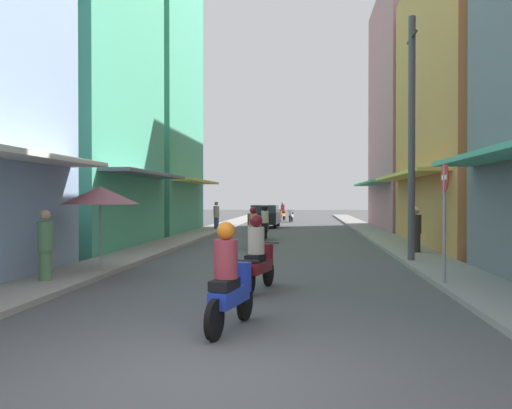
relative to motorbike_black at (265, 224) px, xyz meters
name	(u,v)px	position (x,y,z in m)	size (l,w,h in m)	color
ground_plane	(287,235)	(0.90, 3.35, -0.70)	(114.83, 114.83, 0.00)	#4C4C4F
sidewalk_left	(201,233)	(-3.67, 3.35, -0.64)	(1.60, 60.19, 0.12)	#9E9991
sidewalk_right	(377,234)	(5.46, 3.35, -0.64)	(1.60, 60.19, 0.12)	gray
building_left_mid	(58,11)	(-7.47, -4.96, 8.27)	(7.05, 8.08, 17.97)	#4CB28C
building_left_far	(135,69)	(-7.47, 4.06, 8.25)	(7.05, 8.07, 17.93)	#4CB28C
building_right_mid	(498,102)	(9.26, -2.98, 4.91)	(7.05, 10.82, 11.24)	#D88C4C
building_right_far	(429,110)	(9.26, 8.80, 6.53)	(7.05, 10.94, 14.49)	#B7727F
motorbike_black	(265,224)	(0.00, 0.00, 0.00)	(0.55, 1.81, 1.58)	black
motorbike_green	(254,230)	(-0.11, -4.19, 0.00)	(0.55, 1.81, 1.58)	black
motorbike_maroon	(259,257)	(0.93, -13.42, 0.00)	(0.65, 1.78, 1.58)	black
motorbike_orange	(282,212)	(-0.16, 20.28, 0.00)	(0.65, 1.78, 1.58)	black
motorbike_blue	(230,282)	(0.81, -16.72, 0.00)	(0.63, 1.78, 1.58)	black
motorbike_silver	(291,216)	(0.65, 17.86, -0.20)	(0.55, 1.81, 0.96)	black
parked_car	(265,216)	(-0.79, 10.21, 0.04)	(1.89, 4.15, 1.45)	black
pedestrian_foreground	(45,248)	(-3.77, -13.24, 0.12)	(0.34, 0.34, 1.65)	#598C59
pedestrian_midway	(216,216)	(-3.31, 6.05, 0.15)	(0.34, 0.34, 1.70)	#334C8C
pedestrian_far	(416,227)	(5.51, -6.30, 0.24)	(0.44, 0.44, 1.67)	#262628
vendor_umbrella	(100,195)	(-3.28, -11.34, 1.27)	(1.95, 1.95, 2.21)	#99999E
utility_pole	(412,138)	(4.91, -8.63, 2.94)	(0.20, 1.20, 7.13)	#4C4C4F
street_sign_no_entry	(445,207)	(4.81, -12.74, 1.01)	(0.07, 0.60, 2.65)	gray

